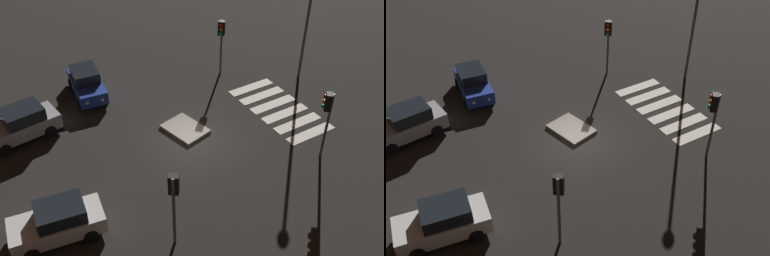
% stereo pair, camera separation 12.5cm
% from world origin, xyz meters
% --- Properties ---
extents(ground_plane, '(80.00, 80.00, 0.00)m').
position_xyz_m(ground_plane, '(0.00, 0.00, 0.00)').
color(ground_plane, black).
extents(traffic_island, '(2.81, 2.36, 0.18)m').
position_xyz_m(traffic_island, '(1.14, -0.22, 0.09)').
color(traffic_island, gray).
rests_on(traffic_island, ground).
extents(car_blue, '(4.18, 2.26, 1.76)m').
position_xyz_m(car_blue, '(7.68, 3.25, 0.86)').
color(car_blue, '#1E389E').
rests_on(car_blue, ground).
extents(car_silver, '(2.44, 4.45, 1.87)m').
position_xyz_m(car_silver, '(5.35, 8.00, 0.92)').
color(car_silver, '#9EA0A5').
rests_on(car_silver, ground).
extents(car_white, '(2.41, 4.32, 1.81)m').
position_xyz_m(car_white, '(-2.65, 8.47, 0.89)').
color(car_white, silver).
rests_on(car_white, ground).
extents(traffic_light_east, '(0.54, 0.54, 3.95)m').
position_xyz_m(traffic_light_east, '(5.37, -5.45, 3.00)').
color(traffic_light_east, '#47474C').
rests_on(traffic_light_east, ground).
extents(traffic_light_south, '(0.54, 0.53, 4.00)m').
position_xyz_m(traffic_light_south, '(-4.50, -5.28, 3.04)').
color(traffic_light_south, '#47474C').
rests_on(traffic_light_south, ground).
extents(traffic_light_west, '(0.53, 0.54, 3.90)m').
position_xyz_m(traffic_light_west, '(-5.52, 4.17, 2.96)').
color(traffic_light_west, '#47474C').
rests_on(traffic_light_west, ground).
extents(crosswalk_near, '(6.45, 3.20, 0.02)m').
position_xyz_m(crosswalk_near, '(-0.00, -6.29, 0.01)').
color(crosswalk_near, silver).
rests_on(crosswalk_near, ground).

